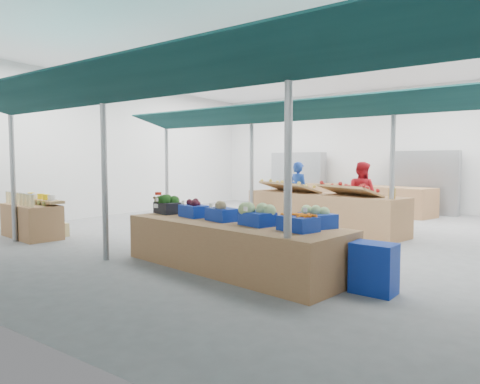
{
  "coord_description": "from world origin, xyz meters",
  "views": [
    {
      "loc": [
        5.0,
        -8.59,
        1.66
      ],
      "look_at": [
        0.11,
        -1.6,
        1.07
      ],
      "focal_mm": 32.0,
      "sensor_mm": 36.0,
      "label": 1
    }
  ],
  "objects_px": {
    "bottle_shelf": "(33,219)",
    "crate_stack": "(374,268)",
    "veg_counter": "(232,245)",
    "vendor_right": "(361,194)",
    "vendor_left": "(299,192)",
    "fruit_counter": "(322,212)"
  },
  "relations": [
    {
      "from": "crate_stack",
      "to": "veg_counter",
      "type": "bearing_deg",
      "value": -179.62
    },
    {
      "from": "veg_counter",
      "to": "vendor_right",
      "type": "distance_m",
      "value": 5.46
    },
    {
      "from": "bottle_shelf",
      "to": "veg_counter",
      "type": "bearing_deg",
      "value": 10.79
    },
    {
      "from": "bottle_shelf",
      "to": "vendor_left",
      "type": "xyz_separation_m",
      "value": [
        3.6,
        5.7,
        0.43
      ]
    },
    {
      "from": "bottle_shelf",
      "to": "veg_counter",
      "type": "xyz_separation_m",
      "value": [
        5.24,
        0.26,
        -0.04
      ]
    },
    {
      "from": "veg_counter",
      "to": "vendor_right",
      "type": "bearing_deg",
      "value": 97.02
    },
    {
      "from": "veg_counter",
      "to": "vendor_left",
      "type": "relative_size",
      "value": 2.26
    },
    {
      "from": "veg_counter",
      "to": "crate_stack",
      "type": "relative_size",
      "value": 5.87
    },
    {
      "from": "crate_stack",
      "to": "vendor_right",
      "type": "xyz_separation_m",
      "value": [
        -2.05,
        5.43,
        0.51
      ]
    },
    {
      "from": "veg_counter",
      "to": "vendor_right",
      "type": "relative_size",
      "value": 2.26
    },
    {
      "from": "vendor_left",
      "to": "vendor_right",
      "type": "relative_size",
      "value": 1.0
    },
    {
      "from": "bottle_shelf",
      "to": "vendor_right",
      "type": "bearing_deg",
      "value": 54.5
    },
    {
      "from": "veg_counter",
      "to": "fruit_counter",
      "type": "height_order",
      "value": "fruit_counter"
    },
    {
      "from": "fruit_counter",
      "to": "crate_stack",
      "type": "distance_m",
      "value": 5.08
    },
    {
      "from": "bottle_shelf",
      "to": "crate_stack",
      "type": "bearing_deg",
      "value": 10.07
    },
    {
      "from": "bottle_shelf",
      "to": "vendor_left",
      "type": "distance_m",
      "value": 6.76
    },
    {
      "from": "crate_stack",
      "to": "vendor_right",
      "type": "relative_size",
      "value": 0.39
    },
    {
      "from": "bottle_shelf",
      "to": "vendor_left",
      "type": "relative_size",
      "value": 1.04
    },
    {
      "from": "bottle_shelf",
      "to": "crate_stack",
      "type": "distance_m",
      "value": 7.46
    },
    {
      "from": "veg_counter",
      "to": "vendor_left",
      "type": "bearing_deg",
      "value": 115.47
    },
    {
      "from": "crate_stack",
      "to": "bottle_shelf",
      "type": "bearing_deg",
      "value": -177.91
    },
    {
      "from": "crate_stack",
      "to": "vendor_left",
      "type": "xyz_separation_m",
      "value": [
        -3.85,
        5.43,
        0.51
      ]
    }
  ]
}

